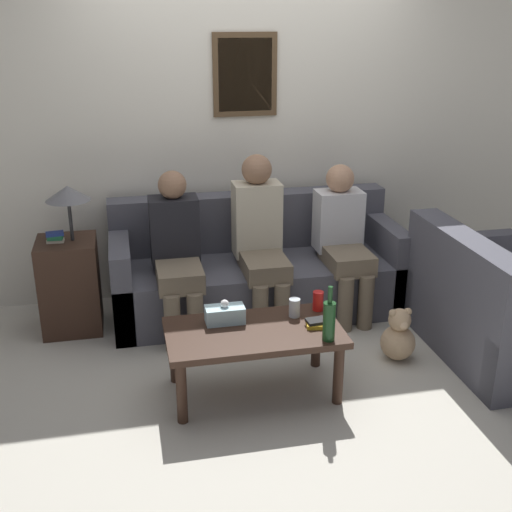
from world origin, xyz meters
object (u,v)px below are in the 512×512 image
Objects in this scene: drinking_glass at (295,308)px; person_right at (343,236)px; couch_side at (494,312)px; person_left at (177,249)px; wine_bottle at (329,320)px; coffee_table at (254,339)px; person_middle at (260,235)px; couch_main at (256,271)px; teddy_bear at (398,337)px.

person_right reaches higher than drinking_glass.
person_left reaches higher than couch_side.
drinking_glass is at bearing -52.96° from person_left.
coffee_table is at bearing 151.33° from wine_bottle.
couch_side is 1.03× the size of person_middle.
couch_main is 1.91× the size of person_left.
teddy_bear is (1.00, 0.19, -0.20)m from coffee_table.
wine_bottle is at bearing -28.67° from coffee_table.
couch_main is 1.72m from couch_side.
person_middle reaches higher than person_left.
person_left is (-0.62, 0.82, 0.13)m from drinking_glass.
couch_main reaches higher than coffee_table.
person_middle is at bearing 95.94° from wine_bottle.
couch_main is at bearing 127.32° from teddy_bear.
person_left is 1.22m from person_right.
person_middle is (-0.13, 1.21, 0.10)m from wine_bottle.
drinking_glass is 0.89m from person_middle.
person_left is at bearing -175.03° from person_middle.
drinking_glass is 1.04m from person_left.
couch_main reaches higher than teddy_bear.
couch_main is 1.40m from wine_bottle.
drinking_glass reaches higher than teddy_bear.
couch_main is 1.94× the size of person_right.
person_right is at bearing 1.44° from person_left.
coffee_table is 1.03m from person_left.
person_middle reaches higher than person_right.
person_left reaches higher than couch_main.
couch_main is at bearing 90.72° from drinking_glass.
wine_bottle is at bearing -57.67° from person_left.
wine_bottle is 0.29× the size of person_right.
teddy_bear is at bearing 5.64° from drinking_glass.
person_right is (0.62, -0.02, -0.04)m from person_middle.
couch_main is 0.38m from person_middle.
person_middle is at bearing 177.99° from person_right.
couch_side is (1.38, -1.03, 0.00)m from couch_main.
person_left reaches higher than teddy_bear.
person_middle reaches higher than couch_main.
coffee_table is 0.93× the size of person_right.
teddy_bear is (0.73, 0.07, -0.32)m from drinking_glass.
drinking_glass is at bearing 23.42° from coffee_table.
teddy_bear is (0.74, -0.97, -0.14)m from couch_main.
person_middle is at bearing 58.01° from couch_side.
teddy_bear is at bearing 84.93° from couch_side.
person_left is (-1.98, 0.81, 0.30)m from couch_side.
person_left reaches higher than coffee_table.
person_left reaches higher than wine_bottle.
couch_main is 5.99× the size of teddy_bear.
person_left is 1.61m from teddy_bear.
person_left is (-0.61, -0.22, 0.30)m from couch_main.
person_middle is 3.36× the size of teddy_bear.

